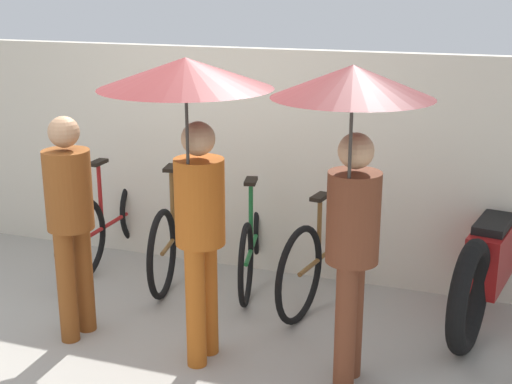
# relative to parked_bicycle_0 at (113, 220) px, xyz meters

# --- Properties ---
(ground_plane) EXTENTS (30.00, 30.00, 0.00)m
(ground_plane) POSITION_rel_parked_bicycle_0_xyz_m (1.00, -1.71, -0.38)
(ground_plane) COLOR #9E998E
(back_wall) EXTENTS (11.22, 0.12, 1.91)m
(back_wall) POSITION_rel_parked_bicycle_0_xyz_m (1.00, 0.30, 0.57)
(back_wall) COLOR beige
(back_wall) RESTS_ON ground
(parked_bicycle_0) EXTENTS (0.44, 1.76, 1.10)m
(parked_bicycle_0) POSITION_rel_parked_bicycle_0_xyz_m (0.00, 0.00, 0.00)
(parked_bicycle_0) COLOR black
(parked_bicycle_0) RESTS_ON ground
(parked_bicycle_1) EXTENTS (0.51, 1.75, 0.99)m
(parked_bicycle_1) POSITION_rel_parked_bicycle_0_xyz_m (0.66, -0.02, -0.01)
(parked_bicycle_1) COLOR black
(parked_bicycle_1) RESTS_ON ground
(parked_bicycle_2) EXTENTS (0.53, 1.60, 1.02)m
(parked_bicycle_2) POSITION_rel_parked_bicycle_0_xyz_m (1.33, 0.02, -0.03)
(parked_bicycle_2) COLOR black
(parked_bicycle_2) RESTS_ON ground
(parked_bicycle_3) EXTENTS (0.47, 1.77, 1.06)m
(parked_bicycle_3) POSITION_rel_parked_bicycle_0_xyz_m (2.00, -0.08, 0.00)
(parked_bicycle_3) COLOR black
(parked_bicycle_3) RESTS_ON ground
(pedestrian_leading) EXTENTS (0.32, 0.32, 1.59)m
(pedestrian_leading) POSITION_rel_parked_bicycle_0_xyz_m (0.49, -1.34, 0.54)
(pedestrian_leading) COLOR brown
(pedestrian_leading) RESTS_ON ground
(pedestrian_center) EXTENTS (1.04, 1.04, 2.01)m
(pedestrian_center) POSITION_rel_parked_bicycle_0_xyz_m (1.46, -1.44, 1.22)
(pedestrian_center) COLOR #B25619
(pedestrian_center) RESTS_ON ground
(pedestrian_trailing) EXTENTS (0.90, 0.90, 2.00)m
(pedestrian_trailing) POSITION_rel_parked_bicycle_0_xyz_m (2.43, -1.39, 1.15)
(pedestrian_trailing) COLOR brown
(pedestrian_trailing) RESTS_ON ground
(motorcycle) EXTENTS (0.64, 2.06, 0.96)m
(motorcycle) POSITION_rel_parked_bicycle_0_xyz_m (3.22, -0.02, 0.05)
(motorcycle) COLOR black
(motorcycle) RESTS_ON ground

